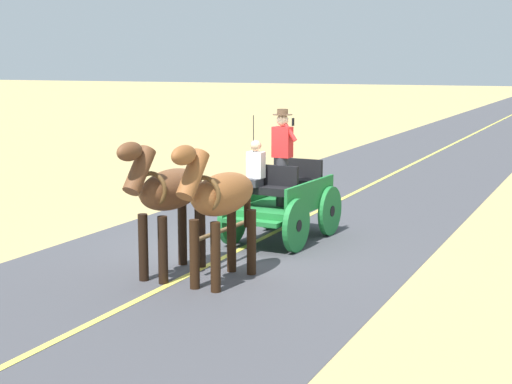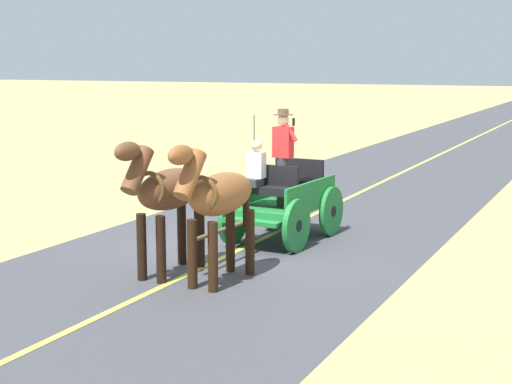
% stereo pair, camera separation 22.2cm
% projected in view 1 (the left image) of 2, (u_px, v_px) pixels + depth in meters
% --- Properties ---
extents(ground_plane, '(200.00, 200.00, 0.00)m').
position_uv_depth(ground_plane, '(244.00, 248.00, 14.14)').
color(ground_plane, tan).
extents(road_surface, '(6.46, 160.00, 0.01)m').
position_uv_depth(road_surface, '(244.00, 248.00, 14.14)').
color(road_surface, '#424247').
rests_on(road_surface, ground).
extents(road_centre_stripe, '(0.12, 160.00, 0.00)m').
position_uv_depth(road_centre_stripe, '(244.00, 247.00, 14.14)').
color(road_centre_stripe, '#DBCC4C').
rests_on(road_centre_stripe, road_surface).
extents(horse_drawn_carriage, '(1.54, 4.52, 2.50)m').
position_uv_depth(horse_drawn_carriage, '(281.00, 198.00, 14.61)').
color(horse_drawn_carriage, '#1E7233').
rests_on(horse_drawn_carriage, ground).
extents(horse_near_side, '(0.66, 2.13, 2.21)m').
position_uv_depth(horse_near_side, '(220.00, 198.00, 11.67)').
color(horse_near_side, brown).
rests_on(horse_near_side, ground).
extents(horse_off_side, '(0.64, 2.13, 2.21)m').
position_uv_depth(horse_off_side, '(168.00, 193.00, 12.11)').
color(horse_off_side, brown).
rests_on(horse_off_side, ground).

